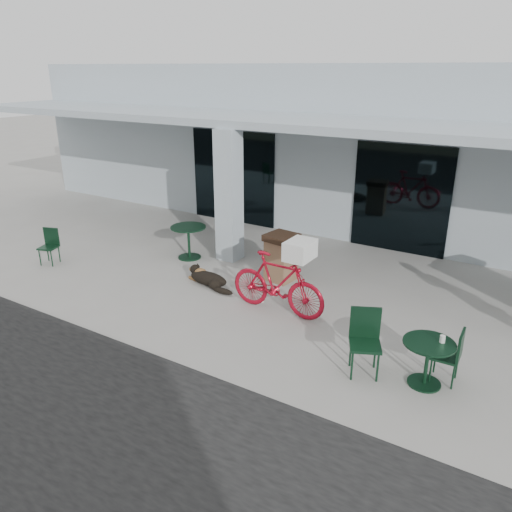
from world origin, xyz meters
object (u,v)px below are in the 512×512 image
Objects in this scene: cafe_chair_far_b at (446,355)px; trash_receptacle at (281,257)px; cafe_table_far at (427,363)px; cafe_table_near at (189,242)px; dog at (208,278)px; cafe_chair_near at (48,247)px; bicycle at (277,284)px; cafe_chair_far_a at (365,344)px.

trash_receptacle is at bearing -119.19° from cafe_chair_far_b.
cafe_table_far is 4.36m from trash_receptacle.
cafe_table_near reaches higher than cafe_table_far.
trash_receptacle is (-3.70, 2.30, 0.17)m from cafe_table_far.
dog is 1.80m from cafe_table_near.
dog is 1.22× the size of cafe_chair_far_b.
cafe_chair_near is (-3.99, -0.96, 0.25)m from dog.
cafe_chair_far_b is at bearing -17.67° from cafe_table_near.
bicycle reaches higher than cafe_table_near.
cafe_chair_far_a reaches higher than cafe_table_far.
cafe_table_far reaches higher than dog.
bicycle is at bearing -23.23° from cafe_table_near.
bicycle is 2.61× the size of cafe_table_far.
trash_receptacle reaches higher than cafe_table_near.
cafe_chair_near is at bearing -152.66° from dog.
dog is at bearing -136.70° from trash_receptacle.
cafe_chair_near is at bearing 97.21° from bicycle.
bicycle is 3.15m from cafe_table_far.
cafe_chair_near is at bearing -141.52° from cafe_table_near.
trash_receptacle is (-0.69, 1.40, -0.06)m from bicycle.
dog is 4.11m from cafe_chair_near.
cafe_chair_far_a is (3.99, -1.41, 0.34)m from dog.
cafe_table_far is 0.73× the size of cafe_chair_far_a.
cafe_chair_far_a reaches higher than cafe_chair_near.
cafe_chair_far_b is at bearing -100.85° from bicycle.
cafe_chair_near reaches higher than cafe_table_far.
cafe_table_far is 0.91m from cafe_chair_far_a.
trash_receptacle is at bearing 113.54° from cafe_chair_far_a.
dog is at bearing 81.64° from bicycle.
cafe_table_near is at bearing 155.80° from dog.
cafe_table_near is at bearing 67.58° from bicycle.
bicycle is 2.41m from cafe_chair_far_a.
trash_receptacle is at bearing -0.00° from cafe_table_near.
trash_receptacle reaches higher than cafe_chair_far_b.
cafe_chair_far_a is at bearing -24.98° from cafe_table_near.
trash_receptacle reaches higher than cafe_table_far.
cafe_chair_far_b reaches higher than dog.
bicycle is at bearing -12.26° from cafe_chair_near.
cafe_chair_far_a is 1.18m from cafe_chair_far_b.
cafe_chair_near is (-5.85, -0.66, -0.17)m from bicycle.
cafe_table_far is at bearing -20.23° from cafe_chair_near.
dog is 1.00× the size of trash_receptacle.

